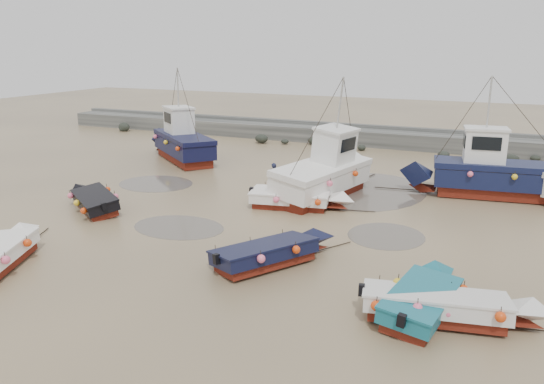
{
  "coord_description": "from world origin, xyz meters",
  "views": [
    {
      "loc": [
        8.85,
        -19.29,
        7.8
      ],
      "look_at": [
        -0.39,
        1.61,
        1.4
      ],
      "focal_mm": 35.0,
      "sensor_mm": 36.0,
      "label": 1
    }
  ],
  "objects_px": {
    "dinghy_0": "(1,252)",
    "cabin_boat_0": "(181,140)",
    "dinghy_1": "(274,250)",
    "dinghy_4": "(95,198)",
    "dinghy_2": "(424,295)",
    "dinghy_3": "(448,305)",
    "person": "(274,191)",
    "cabin_boat_2": "(488,171)",
    "cabin_boat_1": "(326,171)",
    "dinghy_5": "(298,197)"
  },
  "relations": [
    {
      "from": "dinghy_2",
      "to": "cabin_boat_1",
      "type": "height_order",
      "value": "cabin_boat_1"
    },
    {
      "from": "dinghy_5",
      "to": "cabin_boat_2",
      "type": "relative_size",
      "value": 0.63
    },
    {
      "from": "dinghy_0",
      "to": "cabin_boat_0",
      "type": "xyz_separation_m",
      "value": [
        -4.22,
        18.23,
        0.82
      ]
    },
    {
      "from": "cabin_boat_0",
      "to": "dinghy_4",
      "type": "bearing_deg",
      "value": -129.37
    },
    {
      "from": "dinghy_1",
      "to": "cabin_boat_0",
      "type": "xyz_separation_m",
      "value": [
        -13.23,
        14.09,
        0.81
      ]
    },
    {
      "from": "cabin_boat_1",
      "to": "person",
      "type": "bearing_deg",
      "value": -159.78
    },
    {
      "from": "dinghy_4",
      "to": "cabin_boat_0",
      "type": "xyz_separation_m",
      "value": [
        -2.46,
        11.38,
        0.81
      ]
    },
    {
      "from": "dinghy_5",
      "to": "dinghy_1",
      "type": "bearing_deg",
      "value": 2.91
    },
    {
      "from": "dinghy_5",
      "to": "cabin_boat_0",
      "type": "height_order",
      "value": "cabin_boat_0"
    },
    {
      "from": "dinghy_1",
      "to": "dinghy_4",
      "type": "xyz_separation_m",
      "value": [
        -10.77,
        2.7,
        0.0
      ]
    },
    {
      "from": "person",
      "to": "cabin_boat_2",
      "type": "bearing_deg",
      "value": 176.36
    },
    {
      "from": "dinghy_0",
      "to": "dinghy_5",
      "type": "xyz_separation_m",
      "value": [
        7.29,
        10.98,
        0.0
      ]
    },
    {
      "from": "cabin_boat_0",
      "to": "dinghy_1",
      "type": "bearing_deg",
      "value": -98.37
    },
    {
      "from": "dinghy_3",
      "to": "cabin_boat_2",
      "type": "height_order",
      "value": "cabin_boat_2"
    },
    {
      "from": "cabin_boat_1",
      "to": "dinghy_4",
      "type": "bearing_deg",
      "value": -131.31
    },
    {
      "from": "dinghy_2",
      "to": "dinghy_4",
      "type": "relative_size",
      "value": 1.07
    },
    {
      "from": "cabin_boat_2",
      "to": "cabin_boat_1",
      "type": "bearing_deg",
      "value": 105.19
    },
    {
      "from": "dinghy_4",
      "to": "cabin_boat_2",
      "type": "height_order",
      "value": "cabin_boat_2"
    },
    {
      "from": "dinghy_0",
      "to": "dinghy_5",
      "type": "height_order",
      "value": "same"
    },
    {
      "from": "dinghy_3",
      "to": "cabin_boat_0",
      "type": "height_order",
      "value": "cabin_boat_0"
    },
    {
      "from": "dinghy_2",
      "to": "dinghy_3",
      "type": "height_order",
      "value": "same"
    },
    {
      "from": "dinghy_4",
      "to": "dinghy_5",
      "type": "bearing_deg",
      "value": -30.54
    },
    {
      "from": "dinghy_2",
      "to": "cabin_boat_0",
      "type": "height_order",
      "value": "cabin_boat_0"
    },
    {
      "from": "dinghy_3",
      "to": "cabin_boat_2",
      "type": "distance_m",
      "value": 14.63
    },
    {
      "from": "dinghy_1",
      "to": "cabin_boat_1",
      "type": "xyz_separation_m",
      "value": [
        -1.14,
        9.51,
        0.81
      ]
    },
    {
      "from": "dinghy_3",
      "to": "cabin_boat_0",
      "type": "xyz_separation_m",
      "value": [
        -19.53,
        15.91,
        0.82
      ]
    },
    {
      "from": "dinghy_0",
      "to": "person",
      "type": "xyz_separation_m",
      "value": [
        4.98,
        13.3,
        -0.54
      ]
    },
    {
      "from": "dinghy_1",
      "to": "cabin_boat_1",
      "type": "bearing_deg",
      "value": 128.89
    },
    {
      "from": "cabin_boat_2",
      "to": "dinghy_1",
      "type": "bearing_deg",
      "value": 144.94
    },
    {
      "from": "dinghy_2",
      "to": "dinghy_0",
      "type": "bearing_deg",
      "value": -160.93
    },
    {
      "from": "dinghy_4",
      "to": "person",
      "type": "relative_size",
      "value": 3.35
    },
    {
      "from": "dinghy_1",
      "to": "dinghy_0",
      "type": "bearing_deg",
      "value": -123.28
    },
    {
      "from": "cabin_boat_1",
      "to": "dinghy_5",
      "type": "bearing_deg",
      "value": -88.81
    },
    {
      "from": "dinghy_0",
      "to": "dinghy_4",
      "type": "relative_size",
      "value": 1.16
    },
    {
      "from": "dinghy_3",
      "to": "cabin_boat_2",
      "type": "xyz_separation_m",
      "value": [
        0.35,
        14.6,
        0.81
      ]
    },
    {
      "from": "dinghy_1",
      "to": "cabin_boat_2",
      "type": "xyz_separation_m",
      "value": [
        6.65,
        12.78,
        0.81
      ]
    },
    {
      "from": "dinghy_0",
      "to": "cabin_boat_0",
      "type": "relative_size",
      "value": 0.74
    },
    {
      "from": "dinghy_0",
      "to": "cabin_boat_1",
      "type": "relative_size",
      "value": 0.64
    },
    {
      "from": "cabin_boat_0",
      "to": "cabin_boat_1",
      "type": "bearing_deg",
      "value": -72.32
    },
    {
      "from": "dinghy_3",
      "to": "dinghy_5",
      "type": "bearing_deg",
      "value": -148.34
    },
    {
      "from": "dinghy_1",
      "to": "dinghy_2",
      "type": "bearing_deg",
      "value": 17.09
    },
    {
      "from": "dinghy_5",
      "to": "cabin_boat_1",
      "type": "height_order",
      "value": "cabin_boat_1"
    },
    {
      "from": "dinghy_3",
      "to": "dinghy_4",
      "type": "xyz_separation_m",
      "value": [
        -17.07,
        4.53,
        0.01
      ]
    },
    {
      "from": "dinghy_1",
      "to": "person",
      "type": "relative_size",
      "value": 3.53
    },
    {
      "from": "dinghy_0",
      "to": "dinghy_5",
      "type": "bearing_deg",
      "value": 33.56
    },
    {
      "from": "dinghy_2",
      "to": "cabin_boat_2",
      "type": "bearing_deg",
      "value": 94.29
    },
    {
      "from": "dinghy_3",
      "to": "cabin_boat_0",
      "type": "distance_m",
      "value": 25.2
    },
    {
      "from": "dinghy_2",
      "to": "dinghy_4",
      "type": "distance_m",
      "value": 16.84
    },
    {
      "from": "cabin_boat_0",
      "to": "cabin_boat_2",
      "type": "relative_size",
      "value": 0.85
    },
    {
      "from": "dinghy_0",
      "to": "dinghy_4",
      "type": "xyz_separation_m",
      "value": [
        -1.76,
        6.84,
        0.01
      ]
    }
  ]
}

